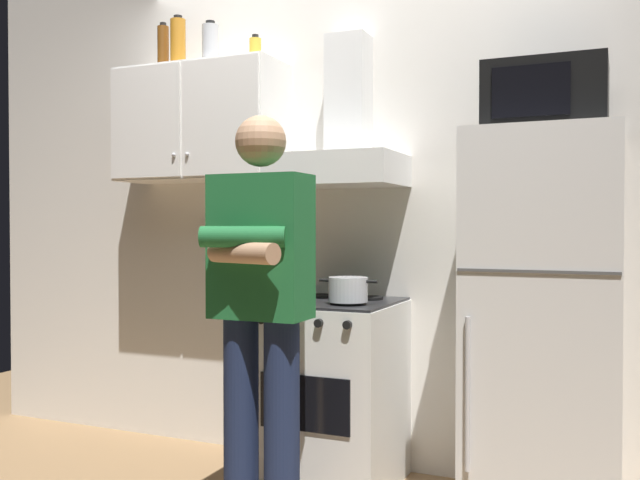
# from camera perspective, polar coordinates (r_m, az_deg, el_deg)

# --- Properties ---
(back_wall_tiled) EXTENTS (4.80, 0.10, 2.70)m
(back_wall_tiled) POSITION_cam_1_polar(r_m,az_deg,el_deg) (3.56, 3.84, 3.39)
(back_wall_tiled) COLOR silver
(back_wall_tiled) RESTS_ON ground_plane
(upper_cabinet) EXTENTS (0.90, 0.37, 0.60)m
(upper_cabinet) POSITION_cam_1_polar(r_m,az_deg,el_deg) (3.77, -9.77, 9.35)
(upper_cabinet) COLOR white
(stove_oven) EXTENTS (0.60, 0.62, 0.87)m
(stove_oven) POSITION_cam_1_polar(r_m,az_deg,el_deg) (3.34, 0.93, -12.32)
(stove_oven) COLOR white
(stove_oven) RESTS_ON ground_plane
(range_hood) EXTENTS (0.60, 0.44, 0.75)m
(range_hood) POSITION_cam_1_polar(r_m,az_deg,el_deg) (3.39, 1.76, 7.71)
(range_hood) COLOR white
(refrigerator) EXTENTS (0.60, 0.62, 1.60)m
(refrigerator) POSITION_cam_1_polar(r_m,az_deg,el_deg) (3.04, 17.82, -6.65)
(refrigerator) COLOR silver
(refrigerator) RESTS_ON ground_plane
(microwave) EXTENTS (0.48, 0.37, 0.28)m
(microwave) POSITION_cam_1_polar(r_m,az_deg,el_deg) (3.08, 17.95, 11.00)
(microwave) COLOR black
(microwave) RESTS_ON refrigerator
(person_standing) EXTENTS (0.38, 0.33, 1.64)m
(person_standing) POSITION_cam_1_polar(r_m,az_deg,el_deg) (2.74, -4.91, -5.34)
(person_standing) COLOR #192342
(person_standing) RESTS_ON ground_plane
(cooking_pot) EXTENTS (0.28, 0.18, 0.11)m
(cooking_pot) POSITION_cam_1_polar(r_m,az_deg,el_deg) (3.10, 2.32, -4.06)
(cooking_pot) COLOR #B7BABF
(cooking_pot) RESTS_ON stove_oven
(bottle_beer_brown) EXTENTS (0.06, 0.06, 0.26)m
(bottle_beer_brown) POSITION_cam_1_polar(r_m,az_deg,el_deg) (3.99, -12.69, 15.06)
(bottle_beer_brown) COLOR brown
(bottle_beer_brown) RESTS_ON upper_cabinet
(bottle_liquor_amber) EXTENTS (0.08, 0.08, 0.27)m
(bottle_liquor_amber) POSITION_cam_1_polar(r_m,az_deg,el_deg) (3.90, -11.53, 15.51)
(bottle_liquor_amber) COLOR #B7721E
(bottle_liquor_amber) RESTS_ON upper_cabinet
(bottle_spice_jar) EXTENTS (0.06, 0.06, 0.14)m
(bottle_spice_jar) POSITION_cam_1_polar(r_m,az_deg,el_deg) (3.71, -5.31, 15.22)
(bottle_spice_jar) COLOR gold
(bottle_spice_jar) RESTS_ON upper_cabinet
(bottle_canister_steel) EXTENTS (0.09, 0.09, 0.22)m
(bottle_canister_steel) POSITION_cam_1_polar(r_m,az_deg,el_deg) (3.79, -8.95, 15.55)
(bottle_canister_steel) COLOR #B2B5BA
(bottle_canister_steel) RESTS_ON upper_cabinet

